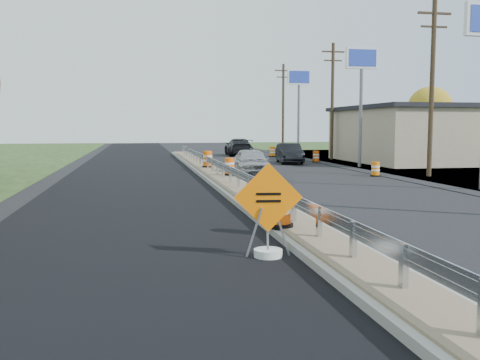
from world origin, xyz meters
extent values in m
plane|color=black|center=(0.00, 0.00, 0.00)|extent=(140.00, 140.00, 0.00)
cube|color=black|center=(-4.40, 10.00, 0.01)|extent=(7.20, 120.00, 0.01)
cube|color=gray|center=(0.00, 8.00, 0.09)|extent=(1.60, 55.00, 0.18)
cube|color=brown|center=(0.00, 8.00, 0.20)|extent=(1.25, 55.00, 0.05)
cube|color=silver|center=(0.00, -10.00, 0.58)|extent=(0.10, 0.15, 0.70)
cube|color=silver|center=(0.00, -8.00, 0.58)|extent=(0.10, 0.15, 0.70)
cube|color=silver|center=(0.00, -6.00, 0.58)|extent=(0.10, 0.15, 0.70)
cube|color=silver|center=(0.00, -4.00, 0.58)|extent=(0.10, 0.15, 0.70)
cube|color=silver|center=(0.00, -2.00, 0.58)|extent=(0.10, 0.15, 0.70)
cube|color=silver|center=(0.00, 0.00, 0.58)|extent=(0.10, 0.15, 0.70)
cube|color=silver|center=(0.00, 2.00, 0.58)|extent=(0.10, 0.15, 0.70)
cube|color=silver|center=(0.00, 4.00, 0.58)|extent=(0.10, 0.15, 0.70)
cube|color=silver|center=(0.00, 6.00, 0.58)|extent=(0.10, 0.15, 0.70)
cube|color=silver|center=(0.00, 8.00, 0.58)|extent=(0.10, 0.15, 0.70)
cube|color=silver|center=(0.00, 10.00, 0.58)|extent=(0.10, 0.15, 0.70)
cube|color=silver|center=(0.00, 12.00, 0.58)|extent=(0.10, 0.15, 0.70)
cube|color=silver|center=(0.00, 14.00, 0.58)|extent=(0.10, 0.15, 0.70)
cube|color=silver|center=(0.00, 16.00, 0.58)|extent=(0.10, 0.15, 0.70)
cube|color=silver|center=(0.00, 18.00, 0.58)|extent=(0.10, 0.15, 0.70)
cube|color=silver|center=(0.00, 20.00, 0.58)|extent=(0.10, 0.15, 0.70)
cube|color=silver|center=(0.00, 22.00, 0.58)|extent=(0.10, 0.15, 0.70)
cube|color=silver|center=(0.00, 24.00, 0.58)|extent=(0.10, 0.15, 0.70)
cube|color=silver|center=(0.00, 26.00, 0.58)|extent=(0.10, 0.15, 0.70)
cube|color=silver|center=(0.00, 28.00, 0.58)|extent=(0.10, 0.15, 0.70)
cube|color=silver|center=(0.00, 30.00, 0.58)|extent=(0.10, 0.15, 0.70)
cube|color=silver|center=(0.00, 32.00, 0.58)|extent=(0.10, 0.15, 0.70)
cube|color=silver|center=(0.00, 9.00, 0.78)|extent=(0.04, 46.00, 0.34)
cube|color=silver|center=(0.00, 9.00, 0.70)|extent=(0.06, 46.00, 0.03)
cube|color=silver|center=(0.00, 9.00, 0.86)|extent=(0.06, 46.00, 0.03)
cube|color=tan|center=(21.00, 20.00, 2.00)|extent=(18.00, 12.00, 4.00)
cube|color=black|center=(21.00, 20.00, 4.12)|extent=(18.50, 12.50, 0.30)
cube|color=black|center=(12.05, 20.00, 1.60)|extent=(0.08, 7.20, 2.20)
cylinder|color=slate|center=(10.50, 16.00, 3.40)|extent=(0.22, 0.22, 6.80)
cube|color=white|center=(10.50, 16.00, 7.20)|extent=(2.20, 0.25, 1.40)
cube|color=#263FB2|center=(10.50, 16.00, 7.20)|extent=(1.90, 0.30, 1.10)
cylinder|color=slate|center=(10.50, 30.00, 3.40)|extent=(0.22, 0.22, 6.80)
cube|color=white|center=(10.50, 30.00, 7.20)|extent=(2.20, 0.25, 1.40)
cube|color=#263FB2|center=(10.50, 30.00, 7.20)|extent=(1.90, 0.30, 1.10)
cylinder|color=#473523|center=(11.50, 9.00, 4.70)|extent=(0.26, 0.26, 9.40)
cube|color=#473523|center=(11.50, 9.00, 8.70)|extent=(1.90, 0.12, 0.12)
cube|color=#473523|center=(11.50, 9.00, 8.00)|extent=(1.50, 0.10, 0.10)
cylinder|color=#473523|center=(11.50, 24.00, 4.70)|extent=(0.26, 0.26, 9.40)
cube|color=#473523|center=(11.50, 24.00, 8.70)|extent=(1.90, 0.12, 0.12)
cube|color=#473523|center=(11.50, 24.00, 8.00)|extent=(1.50, 0.10, 0.10)
cylinder|color=#473523|center=(11.50, 39.00, 4.70)|extent=(0.26, 0.26, 9.40)
cube|color=#473523|center=(11.50, 39.00, 8.70)|extent=(1.90, 0.12, 0.12)
cube|color=#473523|center=(11.50, 39.00, 8.00)|extent=(1.50, 0.10, 0.10)
cylinder|color=#473523|center=(26.00, 34.00, 1.54)|extent=(0.36, 0.36, 3.08)
sphere|color=gold|center=(26.00, 34.00, 4.55)|extent=(4.62, 4.62, 4.62)
cylinder|color=white|center=(-1.40, -6.82, 0.09)|extent=(0.61, 0.61, 0.17)
cube|color=slate|center=(-1.70, -6.82, 0.54)|extent=(0.36, 0.09, 1.05)
cube|color=slate|center=(-1.10, -6.82, 0.54)|extent=(0.36, 0.09, 1.05)
cube|color=slate|center=(-1.40, -6.76, 0.54)|extent=(0.08, 0.27, 1.07)
cube|color=#E26704|center=(-1.40, -6.82, 1.28)|extent=(1.45, 0.21, 1.45)
cube|color=black|center=(-1.40, -6.84, 1.35)|extent=(0.52, 0.07, 0.05)
cube|color=black|center=(-1.40, -6.84, 1.20)|extent=(0.52, 0.07, 0.05)
cylinder|color=black|center=(-0.55, -4.68, 0.27)|extent=(0.63, 0.63, 0.08)
cylinder|color=#E85209|center=(-0.55, -4.68, 0.72)|extent=(0.51, 0.51, 0.89)
cylinder|color=white|center=(-0.55, -4.68, 0.86)|extent=(0.52, 0.52, 0.12)
cylinder|color=white|center=(-0.55, -4.68, 0.63)|extent=(0.52, 0.52, 0.12)
cylinder|color=black|center=(0.55, 9.47, 0.27)|extent=(0.61, 0.61, 0.08)
cylinder|color=#F15B0A|center=(0.55, 9.47, 0.70)|extent=(0.49, 0.49, 0.85)
cylinder|color=white|center=(0.55, 9.47, 0.84)|extent=(0.50, 0.50, 0.11)
cylinder|color=white|center=(0.55, 9.47, 0.61)|extent=(0.50, 0.50, 0.11)
cylinder|color=black|center=(0.12, 14.94, 0.28)|extent=(0.68, 0.68, 0.09)
cylinder|color=#FF610A|center=(0.12, 14.94, 0.75)|extent=(0.54, 0.54, 0.95)
cylinder|color=white|center=(0.12, 14.94, 0.91)|extent=(0.56, 0.56, 0.12)
cylinder|color=white|center=(0.12, 14.94, 0.66)|extent=(0.56, 0.56, 0.12)
cylinder|color=black|center=(8.72, 9.73, 0.04)|extent=(0.55, 0.55, 0.07)
cylinder|color=orange|center=(8.72, 9.73, 0.42)|extent=(0.44, 0.44, 0.77)
cylinder|color=white|center=(8.72, 9.73, 0.55)|extent=(0.45, 0.45, 0.10)
cylinder|color=white|center=(8.72, 9.73, 0.35)|extent=(0.45, 0.45, 0.10)
cylinder|color=black|center=(9.20, 21.16, 0.04)|extent=(0.59, 0.59, 0.08)
cylinder|color=#FF580A|center=(9.20, 21.16, 0.45)|extent=(0.47, 0.47, 0.83)
cylinder|color=white|center=(9.20, 21.16, 0.59)|extent=(0.49, 0.49, 0.11)
cylinder|color=white|center=(9.20, 21.16, 0.37)|extent=(0.49, 0.49, 0.11)
cylinder|color=black|center=(7.78, 28.99, 0.04)|extent=(0.63, 0.63, 0.08)
cylinder|color=orange|center=(7.78, 28.99, 0.48)|extent=(0.50, 0.50, 0.88)
cylinder|color=white|center=(7.78, 28.99, 0.63)|extent=(0.52, 0.52, 0.12)
cylinder|color=white|center=(7.78, 28.99, 0.40)|extent=(0.52, 0.52, 0.12)
imported|color=#A7A7AB|center=(2.06, 11.16, 0.77)|extent=(2.15, 4.64, 1.54)
imported|color=black|center=(6.95, 20.60, 0.74)|extent=(2.10, 4.63, 1.47)
imported|color=black|center=(5.19, 31.68, 0.79)|extent=(2.53, 5.57, 1.58)
camera|label=1|loc=(-4.05, -17.56, 2.76)|focal=40.00mm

